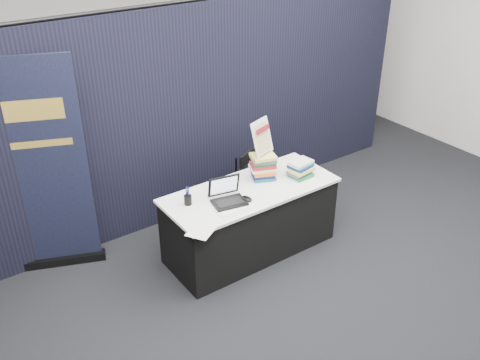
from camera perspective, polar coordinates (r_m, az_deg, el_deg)
name	(u,v)px	position (r m, az deg, el deg)	size (l,w,h in m)	color
floor	(282,276)	(5.45, 4.54, -10.17)	(8.00, 8.00, 0.00)	black
wall_back	(103,23)	(7.88, -14.42, 15.89)	(8.00, 0.02, 3.50)	beige
drape_partition	(195,115)	(5.97, -4.85, 6.95)	(6.00, 0.08, 2.40)	black
display_table	(250,220)	(5.57, 1.10, -4.27)	(1.80, 0.75, 0.75)	black
laptop	(227,197)	(5.13, -1.43, -1.77)	(0.36, 0.31, 0.24)	black
mouse	(247,199)	(5.17, 0.70, -2.01)	(0.08, 0.13, 0.04)	black
brochure_left	(202,230)	(4.77, -4.04, -5.29)	(0.29, 0.21, 0.00)	silver
brochure_mid	(231,210)	(5.03, -0.94, -3.26)	(0.29, 0.21, 0.00)	silver
brochure_right	(233,205)	(5.11, -0.72, -2.64)	(0.33, 0.23, 0.00)	white
pen_cup	(188,200)	(5.12, -5.58, -2.12)	(0.08, 0.08, 0.10)	black
book_stack_tall	(263,166)	(5.52, 2.50, 1.45)	(0.30, 0.26, 0.27)	#1B5C67
book_stack_short	(301,169)	(5.61, 6.50, 1.19)	(0.25, 0.20, 0.17)	#1C6B3F
info_sign	(262,138)	(5.40, 2.37, 4.52)	(0.30, 0.19, 0.38)	black
pullup_banner	(43,182)	(5.39, -20.30, -0.17)	(0.90, 0.44, 2.18)	black
stacking_chair	(255,184)	(6.09, 1.64, -0.39)	(0.47, 0.49, 0.80)	black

